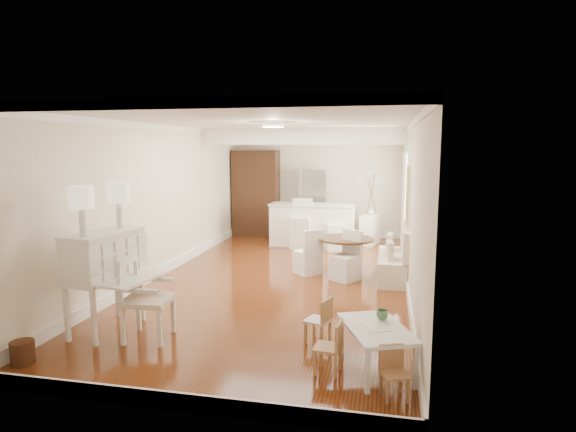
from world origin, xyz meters
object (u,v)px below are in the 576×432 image
(kids_table, at_px, (376,349))
(secretary_bureau, at_px, (106,281))
(gustavian_armchair, at_px, (148,299))
(bar_stool_left, at_px, (301,224))
(slip_chair_near, at_px, (346,256))
(fridge, at_px, (326,204))
(kids_chair_b, at_px, (318,320))
(kids_chair_c, at_px, (394,373))
(kids_chair_a, at_px, (328,347))
(bar_stool_right, at_px, (334,229))
(slip_chair_far, at_px, (308,251))
(wicker_basket, at_px, (23,352))
(sideboard, at_px, (370,229))
(pantry_cabinet, at_px, (256,193))
(dining_table, at_px, (346,256))
(breakfast_counter, at_px, (312,225))

(kids_table, bearing_deg, secretary_bureau, 172.47)
(gustavian_armchair, height_order, bar_stool_left, bar_stool_left)
(slip_chair_near, relative_size, fridge, 0.50)
(kids_chair_b, distance_m, kids_chair_c, 1.49)
(kids_chair_a, relative_size, bar_stool_right, 0.60)
(kids_chair_c, distance_m, slip_chair_far, 4.65)
(wicker_basket, height_order, fridge, fridge)
(slip_chair_near, distance_m, sideboard, 3.41)
(slip_chair_near, xyz_separation_m, pantry_cabinet, (-2.76, 3.97, 0.70))
(bar_stool_left, bearing_deg, sideboard, 27.52)
(dining_table, xyz_separation_m, pantry_cabinet, (-2.73, 3.59, 0.80))
(secretary_bureau, bearing_deg, slip_chair_far, 66.50)
(kids_table, bearing_deg, kids_chair_b, 138.58)
(kids_chair_b, height_order, breakfast_counter, breakfast_counter)
(gustavian_armchair, distance_m, kids_chair_b, 2.13)
(secretary_bureau, height_order, kids_chair_c, secretary_bureau)
(bar_stool_left, distance_m, pantry_cabinet, 2.11)
(secretary_bureau, height_order, bar_stool_left, secretary_bureau)
(kids_chair_b, xyz_separation_m, sideboard, (0.40, 6.29, 0.08))
(kids_chair_c, relative_size, bar_stool_left, 0.44)
(slip_chair_far, bearing_deg, kids_chair_a, 59.75)
(wicker_basket, relative_size, fridge, 0.14)
(slip_chair_far, bearing_deg, gustavian_armchair, 25.07)
(kids_table, relative_size, bar_stool_left, 0.84)
(dining_table, relative_size, fridge, 0.57)
(breakfast_counter, bearing_deg, slip_chair_near, -69.81)
(wicker_basket, xyz_separation_m, bar_stool_right, (2.72, 6.68, 0.36))
(kids_table, distance_m, kids_chair_c, 0.58)
(wicker_basket, distance_m, slip_chair_near, 5.25)
(kids_table, bearing_deg, bar_stool_left, 107.43)
(slip_chair_far, bearing_deg, kids_chair_b, 58.97)
(kids_chair_b, height_order, kids_chair_c, kids_chair_b)
(kids_chair_a, relative_size, dining_table, 0.57)
(kids_chair_c, height_order, slip_chair_far, slip_chair_far)
(fridge, bearing_deg, dining_table, -76.83)
(kids_chair_b, bearing_deg, kids_table, 68.31)
(bar_stool_left, bearing_deg, dining_table, -59.94)
(gustavian_armchair, height_order, pantry_cabinet, pantry_cabinet)
(kids_chair_b, relative_size, dining_table, 0.56)
(kids_table, bearing_deg, sideboard, 92.59)
(slip_chair_far, xyz_separation_m, breakfast_counter, (-0.32, 2.58, 0.08))
(breakfast_counter, bearing_deg, kids_chair_a, -79.67)
(gustavian_armchair, height_order, fridge, fridge)
(wicker_basket, bearing_deg, slip_chair_near, 52.21)
(secretary_bureau, height_order, wicker_basket, secretary_bureau)
(secretary_bureau, height_order, bar_stool_right, secretary_bureau)
(breakfast_counter, bearing_deg, dining_table, -67.64)
(kids_chair_a, relative_size, slip_chair_near, 0.65)
(dining_table, height_order, fridge, fridge)
(dining_table, xyz_separation_m, slip_chair_far, (-0.71, -0.07, 0.08))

